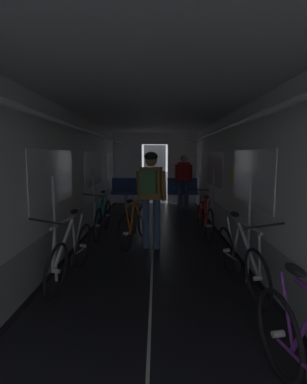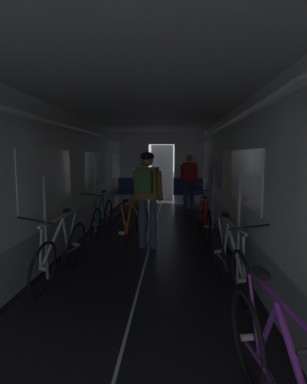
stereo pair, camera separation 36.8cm
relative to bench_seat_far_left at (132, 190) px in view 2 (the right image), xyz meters
The scene contains 11 objects.
train_car_shell 4.70m from the bench_seat_far_left, 78.60° to the right, with size 3.14×12.34×2.57m.
bench_seat_far_left is the anchor object (origin of this frame).
bench_seat_far_right 1.80m from the bench_seat_far_left, ahead, with size 0.98×0.51×0.95m.
bicycle_teal 3.59m from the bench_seat_far_left, 92.54° to the right, with size 0.44×1.69×0.95m.
bicycle_red 4.13m from the bench_seat_far_left, 61.67° to the right, with size 0.44×1.69×0.95m.
bicycle_white 5.96m from the bench_seat_far_left, 91.64° to the right, with size 0.47×1.70×0.96m.
bicycle_silver 6.49m from the bench_seat_far_left, 71.84° to the right, with size 0.49×1.69×0.95m.
bicycle_purple 8.47m from the bench_seat_far_left, 76.72° to the right, with size 0.45×1.69×0.95m.
person_cyclist_aisle 4.60m from the bench_seat_far_left, 79.07° to the right, with size 0.56×0.45×1.73m.
bicycle_orange_in_aisle 4.27m from the bench_seat_far_left, 82.30° to the right, with size 0.64×1.65×0.94m.
person_standing_near_bench 1.89m from the bench_seat_far_left, 11.79° to the right, with size 0.53×0.23×1.69m.
Camera 2 is at (0.43, -1.86, 1.67)m, focal length 29.13 mm.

